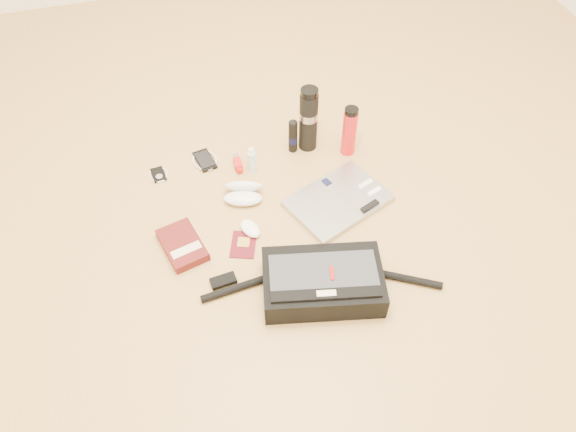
% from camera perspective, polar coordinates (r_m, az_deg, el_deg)
% --- Properties ---
extents(ground, '(4.00, 4.00, 0.00)m').
position_cam_1_polar(ground, '(2.14, 0.00, -2.20)').
color(ground, tan).
rests_on(ground, ground).
extents(messenger_bag, '(0.84, 0.34, 0.12)m').
position_cam_1_polar(messenger_bag, '(1.96, 3.49, -6.68)').
color(messenger_bag, black).
rests_on(messenger_bag, ground).
extents(laptop, '(0.45, 0.38, 0.04)m').
position_cam_1_polar(laptop, '(2.25, 5.15, 1.56)').
color(laptop, '#A2A2A4').
rests_on(laptop, ground).
extents(book, '(0.18, 0.23, 0.04)m').
position_cam_1_polar(book, '(2.13, -10.63, -2.91)').
color(book, '#4D1211').
rests_on(book, ground).
extents(passport, '(0.13, 0.15, 0.01)m').
position_cam_1_polar(passport, '(2.12, -4.56, -2.90)').
color(passport, '#4F0B16').
rests_on(passport, ground).
extents(mouse, '(0.09, 0.12, 0.03)m').
position_cam_1_polar(mouse, '(2.15, -3.85, -1.29)').
color(mouse, white).
rests_on(mouse, ground).
extents(sunglasses_case, '(0.18, 0.17, 0.09)m').
position_cam_1_polar(sunglasses_case, '(2.25, -4.57, 2.40)').
color(sunglasses_case, white).
rests_on(sunglasses_case, ground).
extents(ipod, '(0.08, 0.09, 0.01)m').
position_cam_1_polar(ipod, '(2.41, -13.03, 4.13)').
color(ipod, black).
rests_on(ipod, ground).
extents(phone, '(0.12, 0.14, 0.01)m').
position_cam_1_polar(phone, '(2.44, -8.46, 5.63)').
color(phone, black).
rests_on(phone, ground).
extents(inhaler, '(0.03, 0.11, 0.03)m').
position_cam_1_polar(inhaler, '(2.39, -5.13, 5.36)').
color(inhaler, red).
rests_on(inhaler, ground).
extents(spray_bottle, '(0.04, 0.04, 0.13)m').
position_cam_1_polar(spray_bottle, '(2.34, -3.69, 5.64)').
color(spray_bottle, '#B6E2F5').
rests_on(spray_bottle, ground).
extents(aerosol_can, '(0.05, 0.05, 0.16)m').
position_cam_1_polar(aerosol_can, '(2.41, 0.51, 8.14)').
color(aerosol_can, black).
rests_on(aerosol_can, ground).
extents(thermos_black, '(0.09, 0.09, 0.30)m').
position_cam_1_polar(thermos_black, '(2.39, 2.10, 9.83)').
color(thermos_black, black).
rests_on(thermos_black, ground).
extents(thermos_red, '(0.08, 0.08, 0.23)m').
position_cam_1_polar(thermos_red, '(2.39, 6.25, 8.56)').
color(thermos_red, red).
rests_on(thermos_red, ground).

